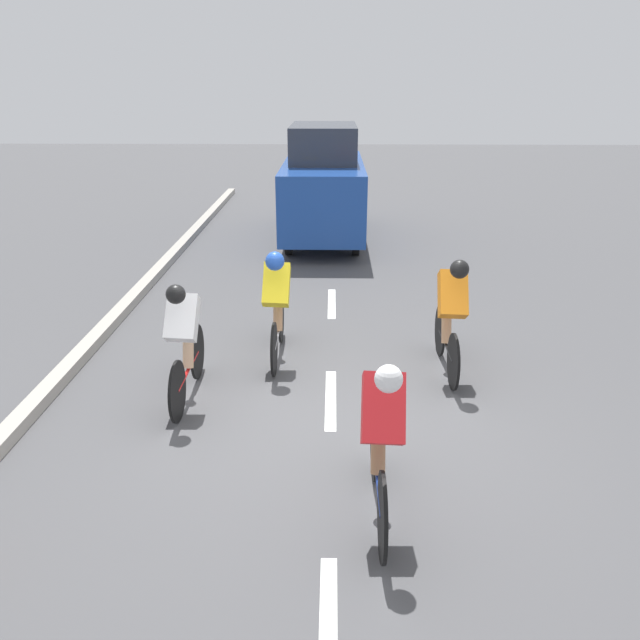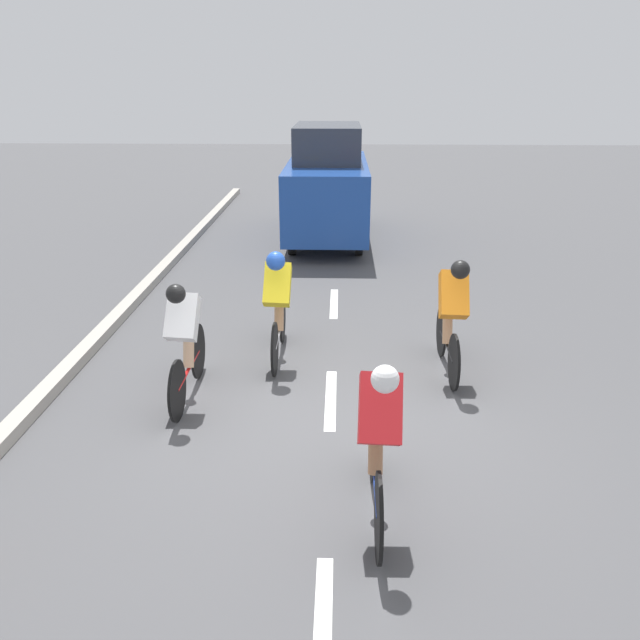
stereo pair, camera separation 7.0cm
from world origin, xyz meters
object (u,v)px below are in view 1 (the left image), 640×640
at_px(cyclist_red, 381,436).
at_px(cyclist_yellow, 277,302).
at_px(support_car, 323,184).
at_px(cyclist_orange, 451,313).
at_px(cyclist_white, 184,339).

bearing_deg(cyclist_red, cyclist_yellow, -70.65).
xyz_separation_m(cyclist_yellow, support_car, (-0.47, -6.54, 0.42)).
bearing_deg(cyclist_yellow, cyclist_orange, 170.73).
bearing_deg(support_car, cyclist_red, 93.60).
relative_size(cyclist_orange, cyclist_red, 0.97).
xyz_separation_m(cyclist_red, support_car, (0.60, -9.61, 0.43)).
xyz_separation_m(cyclist_white, support_car, (-1.38, -7.64, 0.46)).
height_order(cyclist_yellow, support_car, support_car).
distance_m(cyclist_red, support_car, 9.63).
bearing_deg(cyclist_orange, cyclist_yellow, -9.27).
distance_m(cyclist_orange, cyclist_red, 2.90).
bearing_deg(cyclist_orange, cyclist_white, 14.21).
height_order(cyclist_red, cyclist_yellow, cyclist_red).
relative_size(cyclist_orange, cyclist_yellow, 0.95).
bearing_deg(cyclist_orange, cyclist_red, 69.64).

